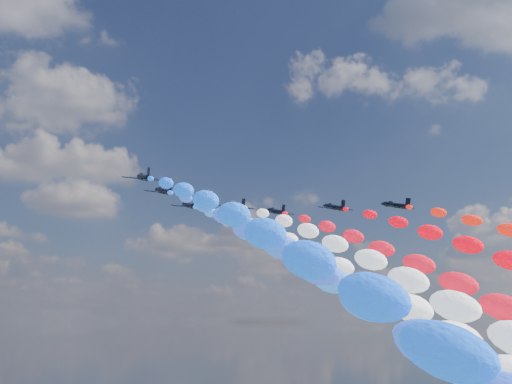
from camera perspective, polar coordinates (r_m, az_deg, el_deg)
name	(u,v)px	position (r m, az deg, el deg)	size (l,w,h in m)	color
jet_0	(144,177)	(123.76, -10.14, 1.31)	(8.36, 11.21, 2.47)	black
trail_0	(338,312)	(59.25, 7.49, -10.74)	(5.90, 130.16, 56.79)	blue
jet_1	(164,191)	(136.05, -8.38, 0.07)	(8.36, 11.21, 2.47)	black
trail_1	(341,314)	(72.46, 7.70, -10.90)	(5.90, 130.16, 56.79)	blue
jet_2	(189,205)	(151.63, -6.12, -1.20)	(8.36, 11.21, 2.47)	black
trail_2	(352,315)	(89.29, 8.67, -11.01)	(5.90, 130.16, 56.79)	blue
jet_3	(236,206)	(151.73, -1.80, -1.27)	(8.36, 11.21, 2.47)	black
trail_3	(432,316)	(92.55, 15.70, -10.74)	(5.90, 130.16, 56.79)	white
jet_4	(226,215)	(164.13, -2.70, -2.06)	(8.36, 11.21, 2.47)	black
trail_4	(392,316)	(103.98, 12.25, -10.97)	(5.90, 130.16, 56.79)	white
jet_5	(276,212)	(159.50, 1.84, -1.79)	(8.36, 11.21, 2.47)	black
trail_5	(483,316)	(103.05, 19.91, -10.54)	(5.90, 130.16, 56.79)	red
jet_6	(334,207)	(154.58, 7.13, -1.38)	(8.36, 11.21, 2.47)	black
jet_7	(396,205)	(154.62, 12.61, -1.19)	(8.36, 11.21, 2.47)	black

